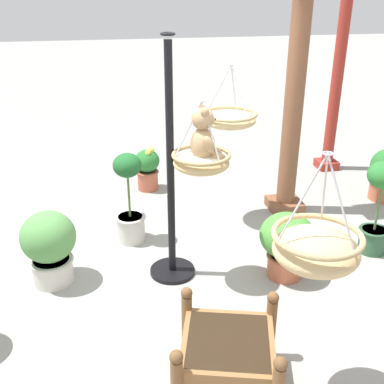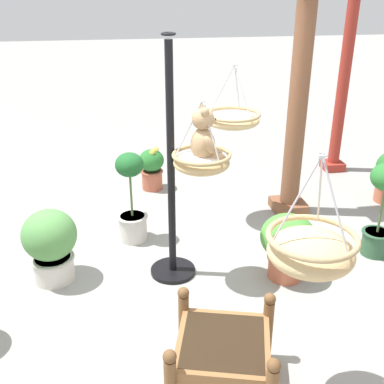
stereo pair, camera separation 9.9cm
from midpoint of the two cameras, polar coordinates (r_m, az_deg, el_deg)
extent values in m
plane|color=gray|center=(4.57, -0.07, -11.23)|extent=(40.00, 40.00, 0.00)
cylinder|color=black|center=(4.24, -1.88, 2.89)|extent=(0.07, 0.07, 2.22)
cylinder|color=black|center=(4.75, -1.70, -9.42)|extent=(0.44, 0.44, 0.04)
torus|color=black|center=(3.97, -2.12, 18.51)|extent=(0.12, 0.12, 0.02)
ellipsoid|color=tan|center=(4.11, 1.84, 3.53)|extent=(0.49, 0.49, 0.16)
torus|color=tan|center=(4.08, 1.85, 4.49)|extent=(0.52, 0.52, 0.04)
ellipsoid|color=silver|center=(4.10, 1.84, 3.79)|extent=(0.43, 0.43, 0.13)
cylinder|color=#B7B7BC|center=(3.93, 2.99, 7.28)|extent=(0.21, 0.13, 0.48)
cylinder|color=#B7B7BC|center=(4.11, 2.42, 8.08)|extent=(0.21, 0.13, 0.48)
cylinder|color=#B7B7BC|center=(3.99, 0.29, 7.58)|extent=(0.01, 0.24, 0.48)
torus|color=#B7B7BC|center=(3.95, 1.95, 10.92)|extent=(0.06, 0.06, 0.01)
ellipsoid|color=tan|center=(4.05, 2.01, 5.75)|extent=(0.25, 0.21, 0.29)
sphere|color=tan|center=(3.99, 2.06, 8.82)|extent=(0.20, 0.20, 0.19)
ellipsoid|color=tan|center=(4.00, 3.07, 8.66)|extent=(0.09, 0.07, 0.06)
sphere|color=black|center=(4.01, 3.47, 8.72)|extent=(0.03, 0.03, 0.03)
sphere|color=tan|center=(4.03, 1.89, 10.11)|extent=(0.07, 0.07, 0.07)
sphere|color=tan|center=(3.90, 2.27, 9.64)|extent=(0.07, 0.07, 0.07)
ellipsoid|color=tan|center=(4.17, 2.09, 6.80)|extent=(0.08, 0.14, 0.18)
ellipsoid|color=tan|center=(3.93, 2.82, 5.67)|extent=(0.08, 0.14, 0.18)
ellipsoid|color=tan|center=(4.17, 3.22, 4.73)|extent=(0.09, 0.17, 0.09)
ellipsoid|color=tan|center=(4.05, 3.63, 4.09)|extent=(0.09, 0.17, 0.09)
ellipsoid|color=tan|center=(5.29, 5.46, 8.57)|extent=(0.59, 0.59, 0.16)
torus|color=tan|center=(5.27, 5.49, 9.31)|extent=(0.61, 0.61, 0.04)
ellipsoid|color=silver|center=(5.28, 5.47, 8.78)|extent=(0.52, 0.52, 0.13)
cylinder|color=#B7B7BC|center=(5.12, 6.69, 11.86)|extent=(0.25, 0.15, 0.54)
cylinder|color=#B7B7BC|center=(5.34, 6.01, 12.41)|extent=(0.25, 0.15, 0.54)
cylinder|color=#B7B7BC|center=(5.18, 4.12, 12.11)|extent=(0.01, 0.28, 0.54)
torus|color=#B7B7BC|center=(5.16, 5.73, 15.01)|extent=(0.06, 0.06, 0.01)
ellipsoid|color=tan|center=(2.94, 15.04, -7.02)|extent=(0.52, 0.52, 0.23)
torus|color=tan|center=(2.89, 15.27, -5.27)|extent=(0.55, 0.55, 0.04)
ellipsoid|color=silver|center=(2.93, 15.09, -6.69)|extent=(0.46, 0.46, 0.19)
cylinder|color=#B7B7BC|center=(2.72, 17.87, -1.47)|extent=(0.22, 0.14, 0.52)
cylinder|color=#B7B7BC|center=(2.89, 16.10, 0.30)|extent=(0.22, 0.14, 0.52)
cylinder|color=#B7B7BC|center=(2.73, 13.54, -0.83)|extent=(0.01, 0.25, 0.52)
torus|color=#B7B7BC|center=(2.68, 16.46, 4.33)|extent=(0.06, 0.06, 0.01)
cylinder|color=#9E2D23|center=(7.16, 18.34, 13.78)|extent=(0.16, 0.16, 2.98)
cube|color=#9E2D23|center=(7.53, 16.93, 3.08)|extent=(0.30, 0.30, 0.12)
cylinder|color=brown|center=(5.61, 13.19, 10.80)|extent=(0.22, 0.22, 2.81)
cube|color=brown|center=(6.06, 11.99, -1.62)|extent=(0.40, 0.40, 0.12)
cube|color=olive|center=(3.51, 4.56, -20.03)|extent=(0.79, 0.78, 0.42)
cube|color=#382819|center=(3.38, 4.66, -17.83)|extent=(0.70, 0.69, 0.06)
cylinder|color=brown|center=(3.72, 9.84, -16.19)|extent=(0.08, 0.08, 0.52)
cylinder|color=brown|center=(3.73, -0.22, -15.70)|extent=(0.08, 0.08, 0.52)
sphere|color=brown|center=(3.54, 10.18, -12.57)|extent=(0.09, 0.09, 0.09)
sphere|color=brown|center=(3.05, 10.80, -19.84)|extent=(0.09, 0.09, 0.09)
sphere|color=brown|center=(3.55, -0.23, -12.06)|extent=(0.09, 0.09, 0.09)
sphere|color=brown|center=(3.06, -1.74, -19.22)|extent=(0.09, 0.09, 0.09)
cylinder|color=#2D5638|center=(5.36, 21.72, -5.69)|extent=(0.28, 0.28, 0.26)
torus|color=#294E32|center=(5.30, 21.92, -4.55)|extent=(0.31, 0.31, 0.03)
cylinder|color=#382819|center=(5.31, 21.91, -4.60)|extent=(0.25, 0.25, 0.03)
cylinder|color=#4C6B38|center=(5.19, 22.35, -2.12)|extent=(0.02, 0.02, 0.48)
cylinder|color=#AD563D|center=(6.52, -4.39, 1.49)|extent=(0.28, 0.28, 0.26)
torus|color=#9C4E37|center=(6.48, -4.42, 2.49)|extent=(0.31, 0.31, 0.03)
cylinder|color=#382819|center=(6.48, -4.42, 2.45)|extent=(0.24, 0.24, 0.03)
ellipsoid|color=#28702D|center=(6.42, -4.47, 3.82)|extent=(0.34, 0.34, 0.30)
sphere|color=#E5DB4C|center=(6.30, -4.36, 4.79)|extent=(0.08, 0.08, 0.08)
sphere|color=#E5DB4C|center=(6.37, -3.98, 5.09)|extent=(0.09, 0.09, 0.09)
cylinder|color=#BC6042|center=(4.73, 11.76, -8.79)|extent=(0.33, 0.33, 0.23)
torus|color=#A9573B|center=(4.68, 11.87, -7.72)|extent=(0.37, 0.37, 0.03)
cylinder|color=#382819|center=(4.68, 11.86, -7.77)|extent=(0.29, 0.29, 0.03)
ellipsoid|color=#478E38|center=(4.56, 12.11, -5.31)|extent=(0.52, 0.52, 0.43)
cylinder|color=beige|center=(4.77, -15.72, -8.82)|extent=(0.38, 0.38, 0.25)
torus|color=#BCB7AE|center=(4.71, -15.87, -7.67)|extent=(0.42, 0.42, 0.03)
cylinder|color=#382819|center=(4.71, -15.87, -7.72)|extent=(0.33, 0.33, 0.03)
ellipsoid|color=#56934C|center=(4.59, -16.23, -4.99)|extent=(0.51, 0.51, 0.48)
cylinder|color=beige|center=(5.28, -6.58, -4.25)|extent=(0.31, 0.31, 0.29)
torus|color=#BCB7AE|center=(5.21, -6.65, -2.93)|extent=(0.34, 0.34, 0.03)
cylinder|color=#382819|center=(5.21, -6.65, -2.98)|extent=(0.27, 0.27, 0.03)
cylinder|color=#4C6B38|center=(5.10, -6.79, -0.46)|extent=(0.02, 0.02, 0.47)
ellipsoid|color=#1E5B28|center=(4.97, -6.99, 3.28)|extent=(0.30, 0.30, 0.25)
camera|label=1|loc=(0.05, -89.31, 0.31)|focal=44.27mm
camera|label=2|loc=(0.05, 90.69, -0.31)|focal=44.27mm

